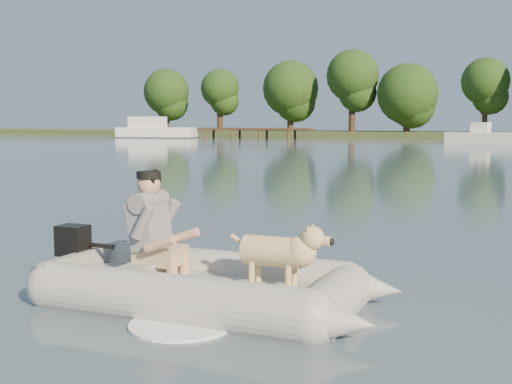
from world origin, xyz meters
The scene contains 9 objects.
water centered at (0.00, 0.00, 0.00)m, with size 160.00×160.00×0.00m, color slate.
shore_bank centered at (0.00, 62.00, 0.25)m, with size 160.00×12.00×0.70m, color #47512D.
dock centered at (-26.00, 52.00, 0.52)m, with size 18.00×2.00×1.04m, color #4C331E, non-canonical shape.
dinghy centered at (0.70, -0.51, 0.56)m, with size 4.24×2.65×1.32m, color #999994, non-canonical shape.
man centered at (0.04, -0.48, 0.74)m, with size 0.69×0.59×1.02m, color slate, non-canonical shape.
dog centered at (1.32, -0.44, 0.49)m, with size 0.88×0.31×0.59m, color tan, non-canonical shape.
outboard_motor centered at (-0.87, -0.56, 0.29)m, with size 0.39×0.28×0.75m, color black, non-canonical shape.
cabin_cruiser centered at (-32.46, 49.17, 1.07)m, with size 8.21×2.93×2.54m, color white, non-canonical shape.
motorboat centered at (-1.04, 46.32, 1.07)m, with size 5.58×2.15×2.36m, color white, non-canonical shape.
Camera 1 is at (3.54, -5.69, 1.71)m, focal length 45.00 mm.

